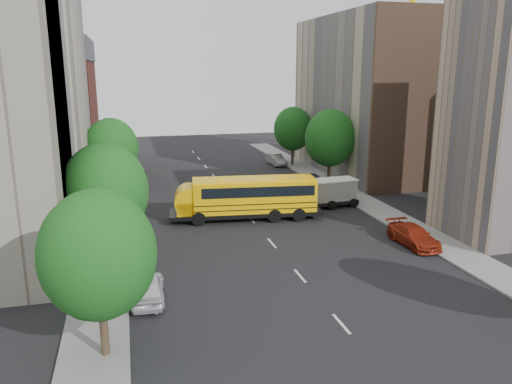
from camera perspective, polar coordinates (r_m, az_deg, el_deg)
name	(u,v)px	position (r m, az deg, el deg)	size (l,w,h in m)	color
ground	(264,234)	(37.55, 0.95, -4.88)	(120.00, 120.00, 0.00)	black
sidewalk_left	(107,226)	(41.08, -16.68, -3.73)	(3.00, 80.00, 0.12)	slate
sidewalk_right	(372,206)	(46.14, 13.14, -1.60)	(3.00, 80.00, 0.12)	slate
lane_markings	(236,201)	(46.85, -2.33, -1.07)	(0.15, 64.00, 0.01)	silver
building_left_cream	(4,98)	(41.17, -26.81, 9.53)	(10.00, 26.00, 20.00)	#BBAC97
building_left_redbrick	(50,119)	(63.06, -22.46, 7.75)	(10.00, 15.00, 13.00)	maroon
building_right_far	(367,96)	(60.94, 12.52, 10.64)	(10.00, 22.00, 18.00)	tan
building_right_sidewall	(419,102)	(51.39, 18.13, 9.76)	(10.10, 0.30, 18.00)	brown
street_tree_0	(98,255)	(21.60, -17.60, -6.87)	(4.80, 4.80, 7.41)	#38281C
street_tree_1	(105,192)	(31.10, -16.84, 0.05)	(5.12, 5.12, 7.90)	#38281C
street_tree_2	(111,149)	(48.81, -16.19, 4.78)	(4.99, 4.99, 7.71)	#38281C
street_tree_4	(330,138)	(52.92, 8.44, 6.11)	(5.25, 5.25, 8.10)	#38281C
street_tree_5	(293,129)	(64.09, 4.24, 7.21)	(4.86, 4.86, 7.51)	#38281C
school_bus	(244,196)	(40.81, -1.35, -0.48)	(12.68, 4.24, 3.51)	black
safari_truck	(326,193)	(44.98, 7.95, -0.08)	(6.06, 2.69, 2.52)	black
parked_car_0	(148,287)	(27.69, -12.27, -10.60)	(1.73, 4.30, 1.46)	silver
parked_car_1	(138,191)	(49.52, -13.33, 0.15)	(1.39, 3.98, 1.31)	white
parked_car_2	(136,175)	(57.02, -13.55, 1.90)	(2.12, 4.59, 1.28)	black
parked_car_3	(413,236)	(36.82, 17.55, -4.79)	(1.95, 4.79, 1.39)	maroon
parked_car_4	(313,181)	(51.84, 6.51, 1.20)	(1.87, 4.65, 1.58)	#3B3862
parked_car_5	(276,159)	(64.74, 2.28, 3.74)	(1.52, 4.36, 1.43)	gray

